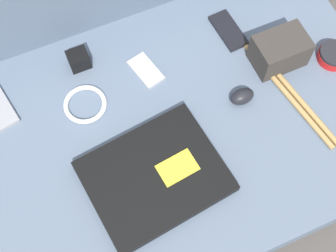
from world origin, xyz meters
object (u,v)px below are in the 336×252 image
(speaker_puck, at_px, (334,55))
(camera_pouch, at_px, (280,51))
(laptop, at_px, (155,176))
(computer_mouse, at_px, (242,96))
(phone_black, at_px, (146,70))
(phone_silver, at_px, (228,31))
(charger_brick, at_px, (79,60))

(speaker_puck, xyz_separation_m, camera_pouch, (-0.14, 0.06, 0.03))
(laptop, distance_m, speaker_puck, 0.58)
(computer_mouse, distance_m, phone_black, 0.26)
(laptop, bearing_deg, speaker_puck, 5.29)
(phone_silver, bearing_deg, charger_brick, 167.37)
(camera_pouch, distance_m, charger_brick, 0.52)
(speaker_puck, relative_size, phone_silver, 0.65)
(phone_black, bearing_deg, speaker_puck, -32.39)
(computer_mouse, xyz_separation_m, camera_pouch, (0.14, 0.07, 0.02))
(phone_black, height_order, charger_brick, charger_brick)
(laptop, xyz_separation_m, phone_black, (0.09, 0.28, -0.01))
(laptop, relative_size, charger_brick, 6.37)
(computer_mouse, relative_size, phone_silver, 0.50)
(laptop, relative_size, camera_pouch, 2.52)
(camera_pouch, bearing_deg, speaker_puck, -21.63)
(laptop, bearing_deg, computer_mouse, 13.93)
(phone_silver, height_order, charger_brick, charger_brick)
(phone_silver, distance_m, charger_brick, 0.41)
(phone_silver, bearing_deg, speaker_puck, -44.60)
(phone_silver, bearing_deg, laptop, -142.26)
(laptop, xyz_separation_m, camera_pouch, (0.42, 0.17, 0.03))
(speaker_puck, distance_m, charger_brick, 0.67)
(laptop, bearing_deg, camera_pouch, 15.66)
(speaker_puck, height_order, phone_black, speaker_puck)
(speaker_puck, relative_size, phone_black, 0.75)
(phone_black, bearing_deg, phone_silver, -7.61)
(laptop, relative_size, computer_mouse, 5.32)
(phone_black, relative_size, camera_pouch, 0.82)
(phone_silver, relative_size, camera_pouch, 0.95)
(computer_mouse, relative_size, camera_pouch, 0.47)
(phone_black, distance_m, camera_pouch, 0.35)
(speaker_puck, height_order, charger_brick, charger_brick)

